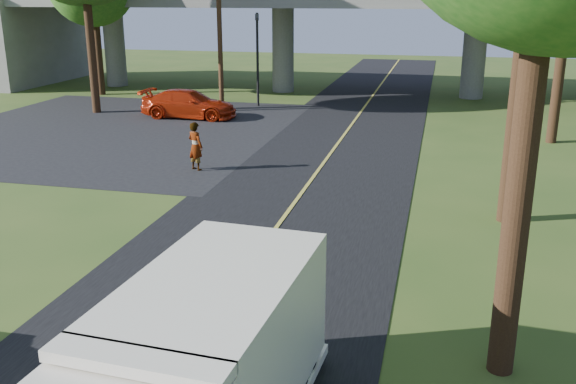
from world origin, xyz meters
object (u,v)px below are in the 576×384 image
(traffic_signal, at_px, (257,50))
(utility_pole, at_px, (219,25))
(step_van, at_px, (197,377))
(red_sedan, at_px, (189,104))
(pedestrian, at_px, (195,146))

(traffic_signal, xyz_separation_m, utility_pole, (-1.50, -2.00, 1.40))
(step_van, height_order, red_sedan, step_van)
(utility_pole, bearing_deg, pedestrian, -75.34)
(step_van, distance_m, red_sedan, 26.05)
(utility_pole, relative_size, red_sedan, 1.81)
(traffic_signal, xyz_separation_m, step_van, (7.29, -28.37, -1.83))
(traffic_signal, relative_size, pedestrian, 2.90)
(step_van, distance_m, pedestrian, 15.54)
(utility_pole, height_order, step_van, utility_pole)
(traffic_signal, bearing_deg, step_van, -75.59)
(step_van, bearing_deg, traffic_signal, 108.09)
(traffic_signal, distance_m, pedestrian, 14.19)
(traffic_signal, height_order, step_van, traffic_signal)
(step_van, relative_size, red_sedan, 1.24)
(traffic_signal, relative_size, step_van, 0.85)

